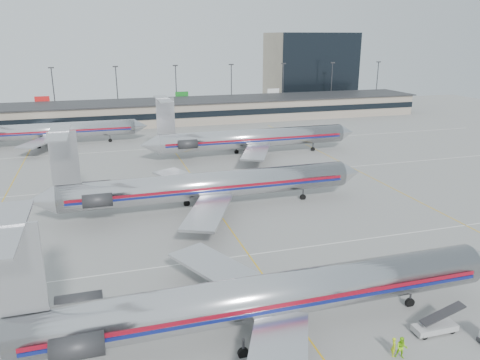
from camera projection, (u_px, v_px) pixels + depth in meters
name	position (u px, v px, depth m)	size (l,w,h in m)	color
ground	(281.00, 300.00, 43.99)	(260.00, 260.00, 0.00)	gray
apron_markings	(249.00, 255.00, 53.13)	(160.00, 0.15, 0.02)	silver
terminal	(154.00, 112.00, 132.64)	(162.00, 17.00, 6.25)	gray
light_mast_row	(147.00, 88.00, 143.86)	(163.60, 0.40, 15.28)	#38383D
distant_building	(310.00, 68.00, 174.55)	(30.00, 20.00, 25.00)	tan
jet_foreground	(258.00, 297.00, 37.95)	(46.24, 27.23, 12.10)	silver
jet_second_row	(204.00, 186.00, 65.84)	(48.01, 28.27, 12.57)	silver
jet_third_row	(250.00, 138.00, 96.22)	(46.25, 28.45, 12.65)	silver
jet_back_row	(48.00, 131.00, 105.15)	(43.00, 26.45, 11.76)	silver
belt_loader	(436.00, 326.00, 39.08)	(4.44, 1.41, 2.35)	#A5A5A5
ramp_worker_near	(394.00, 347.00, 36.18)	(0.58, 0.38, 1.59)	#B7DB14
ramp_worker_far	(402.00, 348.00, 35.88)	(0.88, 0.68, 1.81)	#8CDE14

